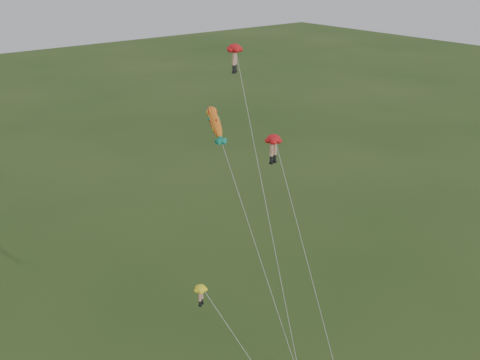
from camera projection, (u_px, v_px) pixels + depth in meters
legs_kite_red_high at (236, 56)px, 42.49m from camera, size 6.06×14.85×21.34m
legs_kite_red_mid at (275, 145)px, 40.83m from camera, size 3.38×11.06×15.23m
legs_kite_yellow at (205, 296)px, 34.71m from camera, size 3.56×5.56×8.20m
fish_kite at (215, 124)px, 40.98m from camera, size 2.30×13.01×17.27m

